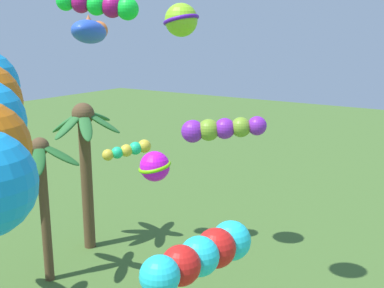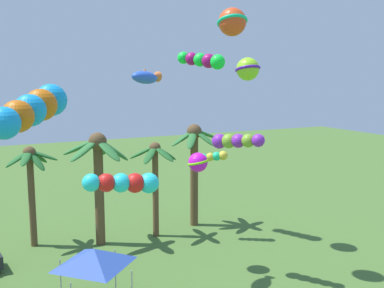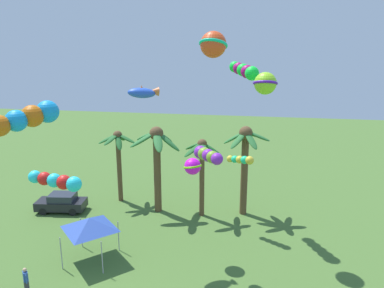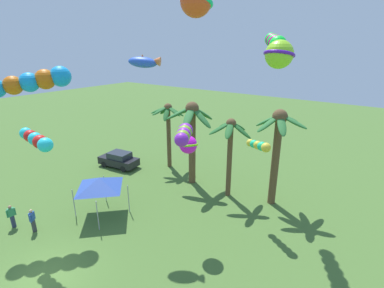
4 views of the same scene
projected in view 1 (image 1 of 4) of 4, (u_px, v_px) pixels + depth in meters
name	position (u px, v px, depth m)	size (l,w,h in m)	color
palm_tree_0	(42.00, 177.00, 19.03)	(3.25, 3.42, 6.28)	brown
palm_tree_3	(85.00, 146.00, 22.04)	(3.67, 3.50, 7.22)	brown
kite_fish_0	(90.00, 31.00, 12.40)	(1.99, 1.59, 0.82)	blue
kite_tube_1	(100.00, 6.00, 19.49)	(2.16, 3.17, 1.19)	#14EC38
kite_tube_3	(129.00, 150.00, 20.25)	(1.95, 1.41, 0.77)	yellow
kite_tube_4	(204.00, 254.00, 8.06)	(2.81, 0.78, 0.92)	#26DEF0
kite_ball_5	(181.00, 20.00, 19.11)	(1.53, 1.53, 1.37)	#96E327
kite_tube_7	(221.00, 129.00, 15.53)	(1.85, 2.52, 0.91)	purple
kite_ball_8	(155.00, 166.00, 15.92)	(1.62, 1.62, 1.04)	#E917E8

